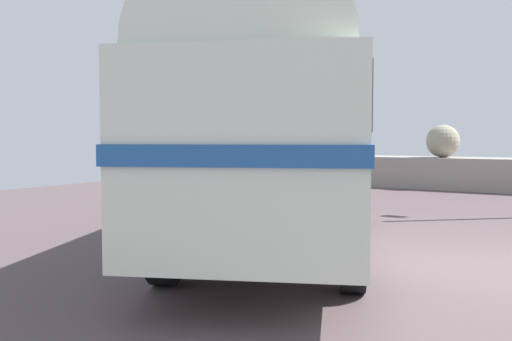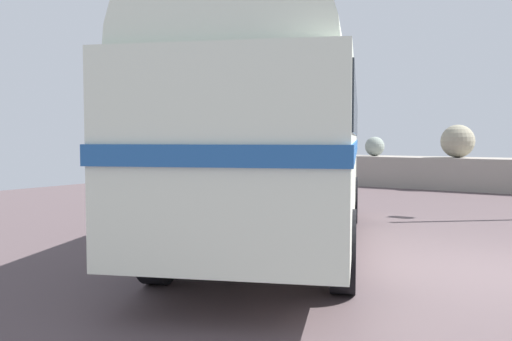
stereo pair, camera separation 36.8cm
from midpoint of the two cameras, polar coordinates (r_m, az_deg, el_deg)
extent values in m
cube|color=#534447|center=(7.98, 23.75, -9.72)|extent=(32.00, 26.00, 0.02)
sphere|color=#969C8D|center=(24.08, -3.16, 3.27)|extent=(1.23, 1.23, 1.23)
sphere|color=#9F7A8E|center=(22.14, 1.98, 2.94)|extent=(0.98, 0.98, 0.98)
sphere|color=gray|center=(20.81, 10.35, 2.49)|extent=(0.72, 0.72, 0.72)
sphere|color=gray|center=(19.89, 18.34, 2.91)|extent=(1.12, 1.12, 1.12)
cylinder|color=black|center=(11.74, -2.49, -2.85)|extent=(0.63, 0.99, 0.96)
cylinder|color=black|center=(11.54, 8.36, -2.99)|extent=(0.63, 0.99, 0.96)
cylinder|color=black|center=(6.76, -10.87, -7.60)|extent=(0.63, 0.99, 0.96)
cylinder|color=black|center=(6.39, 8.38, -8.21)|extent=(0.63, 0.99, 0.96)
cube|color=silver|center=(8.93, 1.32, 2.08)|extent=(5.50, 8.67, 2.10)
cylinder|color=silver|center=(8.97, 1.33, 8.80)|extent=(5.19, 8.28, 2.20)
cube|color=#225597|center=(8.93, 1.32, 2.42)|extent=(5.58, 8.76, 0.20)
cube|color=black|center=(8.94, 1.33, 5.78)|extent=(5.41, 8.37, 0.64)
cube|color=silver|center=(13.22, 3.57, -1.26)|extent=(2.16, 1.04, 0.28)
camera|label=1|loc=(0.18, -91.18, -0.07)|focal=38.51mm
camera|label=2|loc=(0.18, 88.82, 0.07)|focal=38.51mm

